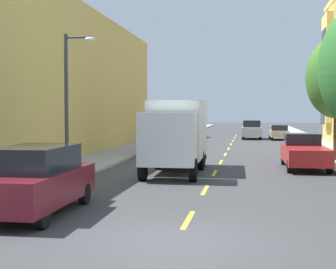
{
  "coord_description": "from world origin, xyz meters",
  "views": [
    {
      "loc": [
        1.62,
        -10.94,
        2.93
      ],
      "look_at": [
        -3.36,
        18.81,
        1.46
      ],
      "focal_mm": 52.5,
      "sensor_mm": 36.0,
      "label": 1
    }
  ],
  "objects_px": {
    "parked_pickup_red": "(304,152)",
    "parked_suv_burgundy": "(36,179)",
    "delivery_box_truck": "(177,132)",
    "parked_wagon_sky": "(161,142)",
    "street_lamp": "(70,93)",
    "parked_hatchback_champagne": "(279,132)",
    "parked_wagon_navy": "(194,130)",
    "parked_hatchback_orange": "(181,135)",
    "moving_silver_sedan": "(252,129)"
  },
  "relations": [
    {
      "from": "moving_silver_sedan",
      "to": "parked_hatchback_orange",
      "type": "bearing_deg",
      "value": -125.7
    },
    {
      "from": "parked_hatchback_champagne",
      "to": "parked_suv_burgundy",
      "type": "height_order",
      "value": "parked_suv_burgundy"
    },
    {
      "from": "parked_wagon_navy",
      "to": "parked_hatchback_orange",
      "type": "distance_m",
      "value": 9.78
    },
    {
      "from": "delivery_box_truck",
      "to": "parked_wagon_sky",
      "type": "xyz_separation_m",
      "value": [
        -2.45,
        9.35,
        -1.11
      ]
    },
    {
      "from": "parked_hatchback_champagne",
      "to": "parked_wagon_sky",
      "type": "bearing_deg",
      "value": -115.93
    },
    {
      "from": "street_lamp",
      "to": "parked_hatchback_orange",
      "type": "distance_m",
      "value": 23.17
    },
    {
      "from": "delivery_box_truck",
      "to": "parked_suv_burgundy",
      "type": "height_order",
      "value": "delivery_box_truck"
    },
    {
      "from": "parked_wagon_sky",
      "to": "parked_suv_burgundy",
      "type": "distance_m",
      "value": 19.34
    },
    {
      "from": "parked_pickup_red",
      "to": "moving_silver_sedan",
      "type": "distance_m",
      "value": 26.0
    },
    {
      "from": "parked_suv_burgundy",
      "to": "moving_silver_sedan",
      "type": "height_order",
      "value": "same"
    },
    {
      "from": "parked_wagon_sky",
      "to": "parked_hatchback_champagne",
      "type": "xyz_separation_m",
      "value": [
        8.73,
        17.96,
        -0.05
      ]
    },
    {
      "from": "parked_wagon_navy",
      "to": "parked_hatchback_orange",
      "type": "relative_size",
      "value": 1.18
    },
    {
      "from": "street_lamp",
      "to": "parked_suv_burgundy",
      "type": "height_order",
      "value": "street_lamp"
    },
    {
      "from": "delivery_box_truck",
      "to": "parked_wagon_navy",
      "type": "xyz_separation_m",
      "value": [
        -2.58,
        29.68,
        -1.11
      ]
    },
    {
      "from": "parked_wagon_sky",
      "to": "moving_silver_sedan",
      "type": "distance_m",
      "value": 20.07
    },
    {
      "from": "delivery_box_truck",
      "to": "parked_wagon_navy",
      "type": "relative_size",
      "value": 1.55
    },
    {
      "from": "street_lamp",
      "to": "parked_suv_burgundy",
      "type": "xyz_separation_m",
      "value": [
        1.61,
        -6.96,
        -2.69
      ]
    },
    {
      "from": "parked_suv_burgundy",
      "to": "parked_hatchback_champagne",
      "type": "bearing_deg",
      "value": 76.73
    },
    {
      "from": "parked_wagon_sky",
      "to": "parked_hatchback_champagne",
      "type": "bearing_deg",
      "value": 64.07
    },
    {
      "from": "parked_wagon_sky",
      "to": "delivery_box_truck",
      "type": "bearing_deg",
      "value": -75.3
    },
    {
      "from": "parked_hatchback_orange",
      "to": "parked_hatchback_champagne",
      "type": "relative_size",
      "value": 0.99
    },
    {
      "from": "parked_pickup_red",
      "to": "parked_suv_burgundy",
      "type": "bearing_deg",
      "value": -124.47
    },
    {
      "from": "street_lamp",
      "to": "parked_wagon_sky",
      "type": "relative_size",
      "value": 1.27
    },
    {
      "from": "parked_hatchback_orange",
      "to": "parked_hatchback_champagne",
      "type": "xyz_separation_m",
      "value": [
        8.85,
        7.41,
        0.0
      ]
    },
    {
      "from": "parked_wagon_navy",
      "to": "parked_hatchback_orange",
      "type": "xyz_separation_m",
      "value": [
        0.02,
        -9.78,
        -0.05
      ]
    },
    {
      "from": "delivery_box_truck",
      "to": "parked_pickup_red",
      "type": "xyz_separation_m",
      "value": [
        6.14,
        2.61,
        -1.09
      ]
    },
    {
      "from": "street_lamp",
      "to": "delivery_box_truck",
      "type": "distance_m",
      "value": 5.42
    },
    {
      "from": "street_lamp",
      "to": "moving_silver_sedan",
      "type": "height_order",
      "value": "street_lamp"
    },
    {
      "from": "parked_wagon_navy",
      "to": "parked_wagon_sky",
      "type": "distance_m",
      "value": 20.33
    },
    {
      "from": "parked_wagon_sky",
      "to": "parked_hatchback_champagne",
      "type": "distance_m",
      "value": 19.97
    },
    {
      "from": "delivery_box_truck",
      "to": "parked_wagon_sky",
      "type": "distance_m",
      "value": 9.73
    },
    {
      "from": "parked_wagon_navy",
      "to": "parked_suv_burgundy",
      "type": "distance_m",
      "value": 39.67
    },
    {
      "from": "parked_wagon_navy",
      "to": "parked_suv_burgundy",
      "type": "bearing_deg",
      "value": -89.9
    },
    {
      "from": "moving_silver_sedan",
      "to": "parked_wagon_navy",
      "type": "bearing_deg",
      "value": 169.01
    },
    {
      "from": "street_lamp",
      "to": "parked_hatchback_champagne",
      "type": "xyz_separation_m",
      "value": [
        10.41,
        30.34,
        -2.92
      ]
    },
    {
      "from": "street_lamp",
      "to": "parked_wagon_navy",
      "type": "relative_size",
      "value": 1.27
    },
    {
      "from": "delivery_box_truck",
      "to": "parked_suv_burgundy",
      "type": "bearing_deg",
      "value": -104.11
    },
    {
      "from": "parked_pickup_red",
      "to": "parked_suv_burgundy",
      "type": "distance_m",
      "value": 15.28
    },
    {
      "from": "parked_hatchback_champagne",
      "to": "moving_silver_sedan",
      "type": "height_order",
      "value": "moving_silver_sedan"
    },
    {
      "from": "delivery_box_truck",
      "to": "parked_hatchback_orange",
      "type": "distance_m",
      "value": 20.09
    },
    {
      "from": "street_lamp",
      "to": "parked_hatchback_champagne",
      "type": "bearing_deg",
      "value": 71.06
    },
    {
      "from": "parked_hatchback_orange",
      "to": "parked_hatchback_champagne",
      "type": "distance_m",
      "value": 11.54
    },
    {
      "from": "parked_wagon_navy",
      "to": "parked_suv_burgundy",
      "type": "height_order",
      "value": "parked_suv_burgundy"
    },
    {
      "from": "parked_wagon_navy",
      "to": "delivery_box_truck",
      "type": "bearing_deg",
      "value": -85.04
    },
    {
      "from": "parked_wagon_sky",
      "to": "moving_silver_sedan",
      "type": "xyz_separation_m",
      "value": [
        6.06,
        19.13,
        0.18
      ]
    },
    {
      "from": "street_lamp",
      "to": "parked_hatchback_orange",
      "type": "xyz_separation_m",
      "value": [
        1.56,
        22.93,
        -2.92
      ]
    },
    {
      "from": "street_lamp",
      "to": "parked_wagon_sky",
      "type": "height_order",
      "value": "street_lamp"
    },
    {
      "from": "parked_wagon_navy",
      "to": "parked_hatchback_orange",
      "type": "bearing_deg",
      "value": -89.91
    },
    {
      "from": "parked_pickup_red",
      "to": "parked_hatchback_orange",
      "type": "relative_size",
      "value": 1.33
    },
    {
      "from": "street_lamp",
      "to": "parked_suv_burgundy",
      "type": "relative_size",
      "value": 1.25
    }
  ]
}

